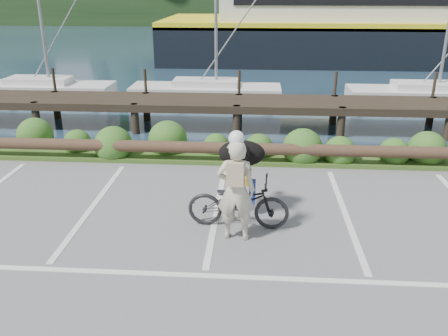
# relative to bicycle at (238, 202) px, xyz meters

# --- Properties ---
(ground) EXTENTS (72.00, 72.00, 0.00)m
(ground) POSITION_rel_bicycle_xyz_m (-0.46, -1.30, -0.50)
(ground) COLOR #5E5E60
(harbor_backdrop) EXTENTS (170.00, 160.00, 30.00)m
(harbor_backdrop) POSITION_rel_bicycle_xyz_m (-0.05, 77.11, -0.50)
(harbor_backdrop) COLOR #1C3043
(harbor_backdrop) RESTS_ON ground
(vegetation_strip) EXTENTS (34.00, 1.60, 0.10)m
(vegetation_strip) POSITION_rel_bicycle_xyz_m (-0.46, 4.00, -0.45)
(vegetation_strip) COLOR #3D5B21
(vegetation_strip) RESTS_ON ground
(log_rail) EXTENTS (32.00, 0.30, 0.60)m
(log_rail) POSITION_rel_bicycle_xyz_m (-0.46, 3.30, -0.50)
(log_rail) COLOR #443021
(log_rail) RESTS_ON ground
(bicycle) EXTENTS (1.94, 0.77, 1.00)m
(bicycle) POSITION_rel_bicycle_xyz_m (0.00, 0.00, 0.00)
(bicycle) COLOR black
(bicycle) RESTS_ON ground
(cyclist) EXTENTS (0.71, 0.49, 1.88)m
(cyclist) POSITION_rel_bicycle_xyz_m (-0.02, -0.44, 0.44)
(cyclist) COLOR beige
(cyclist) RESTS_ON ground
(dog) EXTENTS (0.49, 0.93, 0.52)m
(dog) POSITION_rel_bicycle_xyz_m (0.03, 0.61, 0.76)
(dog) COLOR black
(dog) RESTS_ON bicycle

